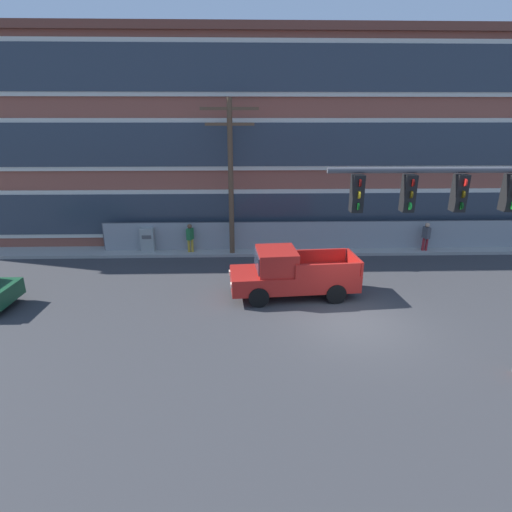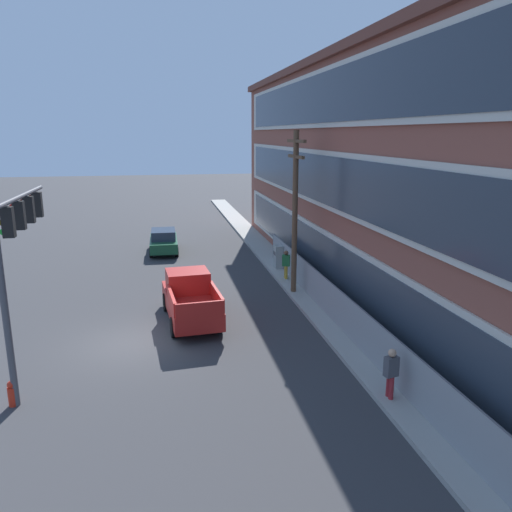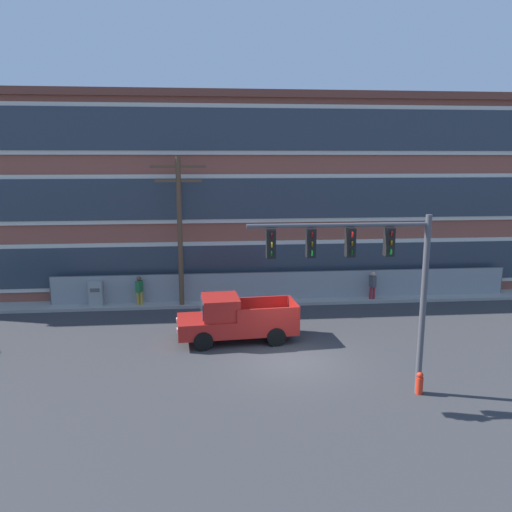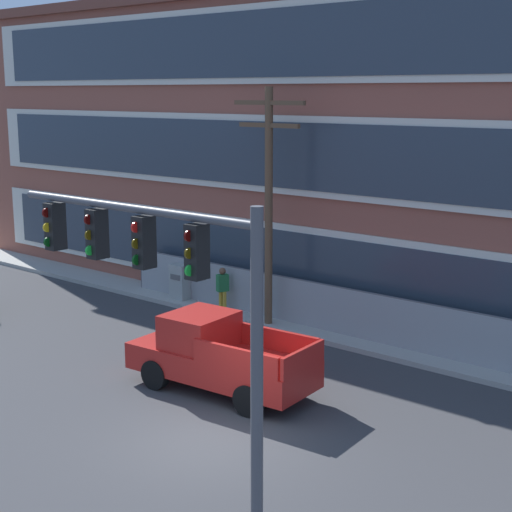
{
  "view_description": "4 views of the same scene",
  "coord_description": "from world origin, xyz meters",
  "px_view_note": "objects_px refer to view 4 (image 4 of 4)",
  "views": [
    {
      "loc": [
        -3.87,
        -12.56,
        6.88
      ],
      "look_at": [
        -3.46,
        2.01,
        1.87
      ],
      "focal_mm": 28.0,
      "sensor_mm": 36.0,
      "label": 1
    },
    {
      "loc": [
        18.0,
        1.3,
        7.68
      ],
      "look_at": [
        -2.8,
        5.37,
        2.47
      ],
      "focal_mm": 35.0,
      "sensor_mm": 36.0,
      "label": 2
    },
    {
      "loc": [
        -3.02,
        -18.08,
        7.78
      ],
      "look_at": [
        -1.07,
        2.82,
        3.64
      ],
      "focal_mm": 35.0,
      "sensor_mm": 36.0,
      "label": 3
    },
    {
      "loc": [
        11.23,
        -11.81,
        7.68
      ],
      "look_at": [
        -2.46,
        4.45,
        3.22
      ],
      "focal_mm": 55.0,
      "sensor_mm": 36.0,
      "label": 4
    }
  ],
  "objects_px": {
    "traffic_signal_mast": "(165,285)",
    "utility_pole_near_corner": "(269,196)",
    "pedestrian_by_fence": "(223,288)",
    "electrical_cabinet": "(180,284)",
    "pickup_truck_red": "(218,356)"
  },
  "relations": [
    {
      "from": "traffic_signal_mast",
      "to": "utility_pole_near_corner",
      "type": "height_order",
      "value": "utility_pole_near_corner"
    },
    {
      "from": "utility_pole_near_corner",
      "to": "electrical_cabinet",
      "type": "xyz_separation_m",
      "value": [
        -4.49,
        0.31,
        -3.69
      ]
    },
    {
      "from": "pickup_truck_red",
      "to": "pedestrian_by_fence",
      "type": "bearing_deg",
      "value": 131.48
    },
    {
      "from": "utility_pole_near_corner",
      "to": "electrical_cabinet",
      "type": "height_order",
      "value": "utility_pole_near_corner"
    },
    {
      "from": "traffic_signal_mast",
      "to": "pedestrian_by_fence",
      "type": "height_order",
      "value": "traffic_signal_mast"
    },
    {
      "from": "electrical_cabinet",
      "to": "traffic_signal_mast",
      "type": "bearing_deg",
      "value": -45.07
    },
    {
      "from": "pedestrian_by_fence",
      "to": "traffic_signal_mast",
      "type": "bearing_deg",
      "value": -51.35
    },
    {
      "from": "pedestrian_by_fence",
      "to": "pickup_truck_red",
      "type": "bearing_deg",
      "value": -48.52
    },
    {
      "from": "traffic_signal_mast",
      "to": "pedestrian_by_fence",
      "type": "xyz_separation_m",
      "value": [
        -8.64,
        10.8,
        -3.54
      ]
    },
    {
      "from": "electrical_cabinet",
      "to": "utility_pole_near_corner",
      "type": "bearing_deg",
      "value": -3.99
    },
    {
      "from": "pickup_truck_red",
      "to": "electrical_cabinet",
      "type": "xyz_separation_m",
      "value": [
        -7.01,
        5.5,
        -0.22
      ]
    },
    {
      "from": "electrical_cabinet",
      "to": "pedestrian_by_fence",
      "type": "xyz_separation_m",
      "value": [
        2.27,
        -0.13,
        0.24
      ]
    },
    {
      "from": "utility_pole_near_corner",
      "to": "pedestrian_by_fence",
      "type": "relative_size",
      "value": 4.65
    },
    {
      "from": "traffic_signal_mast",
      "to": "utility_pole_near_corner",
      "type": "xyz_separation_m",
      "value": [
        -6.42,
        10.62,
        -0.09
      ]
    },
    {
      "from": "traffic_signal_mast",
      "to": "pedestrian_by_fence",
      "type": "bearing_deg",
      "value": 128.65
    }
  ]
}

